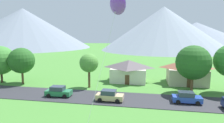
% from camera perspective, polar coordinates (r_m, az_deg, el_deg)
% --- Properties ---
extents(road_strip, '(160.00, 6.89, 0.08)m').
position_cam_1_polar(road_strip, '(31.96, 2.00, -10.70)').
color(road_strip, '#2D2D33').
rests_on(road_strip, ground).
extents(mountain_west_ridge, '(95.18, 95.18, 28.23)m').
position_cam_1_polar(mountain_west_ridge, '(157.57, -24.29, 8.82)').
color(mountain_west_ridge, slate).
rests_on(mountain_west_ridge, ground).
extents(mountain_east_ridge, '(90.66, 90.66, 19.20)m').
position_cam_1_polar(mountain_east_ridge, '(174.98, 23.18, 7.26)').
color(mountain_east_ridge, gray).
rests_on(mountain_east_ridge, ground).
extents(mountain_central_ridge, '(77.81, 77.81, 26.82)m').
position_cam_1_polar(mountain_central_ridge, '(128.40, 14.74, 9.26)').
color(mountain_central_ridge, gray).
rests_on(mountain_central_ridge, ground).
extents(house_leftmost, '(8.00, 6.62, 4.66)m').
position_cam_1_polar(house_leftmost, '(42.91, 4.89, -2.55)').
color(house_leftmost, beige).
rests_on(house_leftmost, ground).
extents(house_left_center, '(8.16, 7.00, 5.05)m').
position_cam_1_polar(house_left_center, '(43.61, 20.84, -2.62)').
color(house_left_center, beige).
rests_on(house_left_center, ground).
extents(tree_near_left, '(5.91, 5.91, 8.40)m').
position_cam_1_polar(tree_near_left, '(36.32, 22.51, -0.28)').
color(tree_near_left, brown).
rests_on(tree_near_left, ground).
extents(tree_left_of_center, '(5.26, 5.26, 7.48)m').
position_cam_1_polar(tree_left_of_center, '(44.32, -24.79, 0.24)').
color(tree_left_of_center, brown).
rests_on(tree_left_of_center, ground).
extents(tree_center, '(3.61, 3.61, 6.61)m').
position_cam_1_polar(tree_center, '(37.55, -6.72, -0.47)').
color(tree_center, brown).
rests_on(tree_center, ground).
extents(tree_near_right, '(6.00, 6.00, 7.79)m').
position_cam_1_polar(tree_near_right, '(47.40, -29.67, 0.32)').
color(tree_near_right, '#4C3823').
rests_on(tree_near_right, ground).
extents(parked_car_blue_west_end, '(4.20, 2.08, 1.68)m').
position_cam_1_polar(parked_car_blue_west_end, '(31.79, 20.85, -9.78)').
color(parked_car_blue_west_end, '#2847A8').
rests_on(parked_car_blue_west_end, road_strip).
extents(parked_car_green_mid_west, '(4.28, 2.24, 1.68)m').
position_cam_1_polar(parked_car_green_mid_west, '(33.93, -15.30, -8.40)').
color(parked_car_green_mid_west, '#237042').
rests_on(parked_car_green_mid_west, road_strip).
extents(parked_car_tan_mid_east, '(4.24, 2.15, 1.68)m').
position_cam_1_polar(parked_car_tan_mid_east, '(30.64, -0.72, -9.91)').
color(parked_car_tan_mid_east, tan).
rests_on(parked_car_tan_mid_east, road_strip).
extents(kite_flyer_with_kite, '(3.47, 6.39, 13.57)m').
position_cam_1_polar(kite_flyer_with_kite, '(15.99, 1.50, 15.49)').
color(kite_flyer_with_kite, black).
rests_on(kite_flyer_with_kite, ground).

